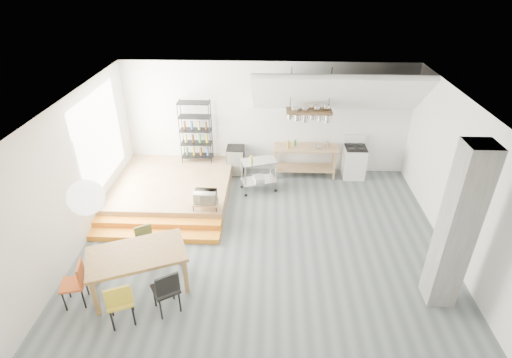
{
  "coord_description": "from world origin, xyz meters",
  "views": [
    {
      "loc": [
        0.11,
        -7.09,
        5.71
      ],
      "look_at": [
        -0.21,
        0.8,
        1.18
      ],
      "focal_mm": 28.0,
      "sensor_mm": 36.0,
      "label": 1
    }
  ],
  "objects_px": {
    "rolling_cart": "(259,171)",
    "mini_fridge": "(236,160)",
    "stove": "(354,161)",
    "dining_table": "(137,257)"
  },
  "relations": [
    {
      "from": "mini_fridge",
      "to": "stove",
      "type": "bearing_deg",
      "value": -0.74
    },
    {
      "from": "stove",
      "to": "rolling_cart",
      "type": "height_order",
      "value": "stove"
    },
    {
      "from": "dining_table",
      "to": "mini_fridge",
      "type": "relative_size",
      "value": 2.44
    },
    {
      "from": "stove",
      "to": "rolling_cart",
      "type": "relative_size",
      "value": 1.15
    },
    {
      "from": "rolling_cart",
      "to": "mini_fridge",
      "type": "height_order",
      "value": "rolling_cart"
    },
    {
      "from": "mini_fridge",
      "to": "dining_table",
      "type": "bearing_deg",
      "value": -107.22
    },
    {
      "from": "mini_fridge",
      "to": "rolling_cart",
      "type": "bearing_deg",
      "value": -53.08
    },
    {
      "from": "stove",
      "to": "rolling_cart",
      "type": "distance_m",
      "value": 2.84
    },
    {
      "from": "stove",
      "to": "dining_table",
      "type": "distance_m",
      "value": 6.7
    },
    {
      "from": "stove",
      "to": "mini_fridge",
      "type": "relative_size",
      "value": 1.41
    }
  ]
}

